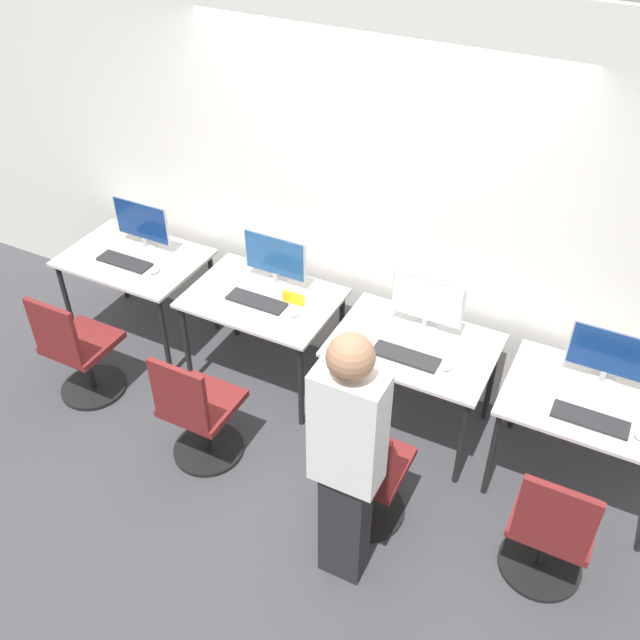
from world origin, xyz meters
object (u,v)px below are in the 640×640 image
(monitor_right, at_px, (427,303))
(mouse_right, at_px, (447,366))
(office_chair_left, at_px, (199,416))
(person_right, at_px, (347,457))
(monitor_far_left, at_px, (142,224))
(office_chair_right, at_px, (365,477))
(mouse_far_right, at_px, (640,434))
(mouse_far_left, at_px, (155,271))
(office_chair_far_left, at_px, (79,354))
(keyboard_right, at_px, (406,356))
(keyboard_far_left, at_px, (125,262))
(keyboard_far_right, at_px, (590,419))
(keyboard_left, at_px, (257,301))
(monitor_far_right, at_px, (610,355))
(mouse_left, at_px, (294,313))
(monitor_left, at_px, (275,259))
(office_chair_far_right, at_px, (550,534))

(monitor_right, height_order, mouse_right, monitor_right)
(office_chair_left, bearing_deg, person_right, -15.49)
(monitor_far_left, xyz_separation_m, office_chair_right, (2.33, -1.01, -0.57))
(monitor_far_left, relative_size, mouse_far_right, 5.40)
(mouse_far_left, distance_m, office_chair_far_left, 0.81)
(office_chair_left, bearing_deg, office_chair_far_left, 173.95)
(mouse_far_right, bearing_deg, keyboard_right, 178.75)
(keyboard_far_left, height_order, office_chair_left, office_chair_left)
(mouse_right, xyz_separation_m, mouse_far_right, (1.14, -0.05, 0.00))
(keyboard_far_right, bearing_deg, keyboard_left, 177.30)
(monitor_far_left, bearing_deg, mouse_far_left, -42.17)
(monitor_far_right, bearing_deg, office_chair_left, -154.42)
(keyboard_far_left, bearing_deg, keyboard_right, -1.27)
(keyboard_far_right, bearing_deg, monitor_far_right, 90.00)
(monitor_far_left, distance_m, mouse_far_right, 3.71)
(keyboard_right, xyz_separation_m, keyboard_far_right, (1.14, -0.03, 0.00))
(mouse_left, bearing_deg, office_chair_right, -40.97)
(office_chair_left, distance_m, keyboard_far_right, 2.39)
(monitor_left, bearing_deg, office_chair_far_right, -22.84)
(mouse_left, height_order, monitor_right, monitor_right)
(office_chair_far_left, bearing_deg, mouse_left, 26.37)
(monitor_right, xyz_separation_m, keyboard_right, (0.00, -0.33, -0.20))
(mouse_far_left, bearing_deg, monitor_right, 8.01)
(monitor_left, relative_size, monitor_far_right, 1.00)
(keyboard_far_left, distance_m, mouse_left, 1.45)
(mouse_far_left, xyz_separation_m, person_right, (2.09, -1.13, 0.19))
(person_right, bearing_deg, office_chair_right, 96.29)
(mouse_far_left, bearing_deg, office_chair_right, -20.30)
(monitor_right, bearing_deg, monitor_far_left, -179.30)
(monitor_right, relative_size, mouse_right, 5.40)
(mouse_far_left, relative_size, office_chair_left, 0.10)
(mouse_far_left, relative_size, monitor_left, 0.19)
(mouse_left, distance_m, keyboard_far_right, 1.98)
(monitor_left, xyz_separation_m, person_right, (1.23, -1.42, 0.00))
(monitor_far_left, relative_size, keyboard_right, 1.13)
(keyboard_left, height_order, monitor_right, monitor_right)
(monitor_right, bearing_deg, mouse_far_left, -171.99)
(person_right, bearing_deg, monitor_far_right, 53.41)
(office_chair_far_right, bearing_deg, monitor_left, 157.16)
(keyboard_far_left, xyz_separation_m, monitor_right, (2.28, 0.28, 0.20))
(mouse_far_left, height_order, office_chair_right, office_chair_right)
(mouse_left, height_order, office_chair_right, office_chair_right)
(mouse_right, relative_size, monitor_far_right, 0.19)
(office_chair_far_left, relative_size, mouse_right, 10.21)
(keyboard_far_left, bearing_deg, monitor_far_left, 90.00)
(office_chair_left, xyz_separation_m, monitor_right, (1.11, 1.07, 0.57))
(mouse_left, bearing_deg, monitor_far_left, 170.51)
(monitor_far_left, xyz_separation_m, office_chair_far_left, (0.06, -0.93, -0.57))
(mouse_far_left, relative_size, office_chair_right, 0.10)
(office_chair_right, height_order, person_right, person_right)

